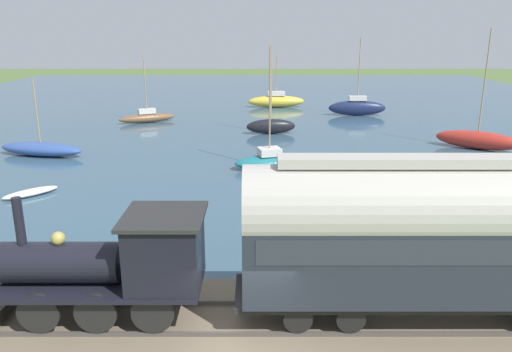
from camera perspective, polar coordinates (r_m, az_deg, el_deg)
harbor_water at (r=55.15m, az=-0.32°, el=7.91°), size 80.00×80.00×0.01m
rail_embankment at (r=14.27m, az=-1.16°, el=-16.92°), size 4.65×56.00×0.63m
steam_locomotive at (r=13.74m, az=-15.29°, el=-9.24°), size 2.14×5.86×3.39m
passenger_coach at (r=13.82m, az=20.69°, el=-5.93°), size 2.22×10.82×4.46m
sailboat_brown at (r=46.60m, az=-12.33°, el=6.60°), size 3.17×5.05×6.03m
sailboat_black at (r=40.50m, az=1.72°, el=5.74°), size 1.51×4.08×6.93m
sailboat_navy at (r=50.33m, az=11.48°, el=7.70°), size 1.34×5.62×7.39m
sailboat_blue at (r=36.27m, az=-23.35°, el=2.88°), size 2.99×6.22×5.03m
sailboat_teal at (r=30.27m, az=1.54°, el=1.82°), size 2.89×4.66×7.21m
sailboat_yellow at (r=54.91m, az=2.32°, el=8.58°), size 2.02×6.19×5.48m
sailboat_red at (r=38.51m, az=23.98°, el=3.82°), size 4.24×5.49×8.22m
rowboat_near_shore at (r=25.44m, az=25.45°, el=-3.43°), size 2.86×2.15×0.33m
rowboat_far_out at (r=27.76m, az=-24.36°, el=-1.73°), size 2.54×2.52×0.32m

